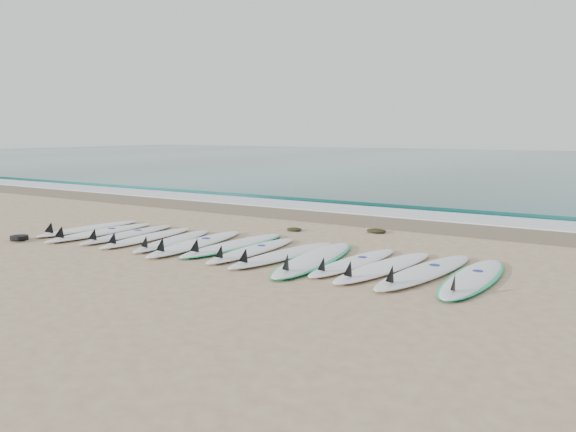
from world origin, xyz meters
The scene contains 22 objects.
ground centered at (0.00, 0.00, 0.00)m, with size 120.00×120.00×0.00m, color tan.
ocean centered at (0.00, 32.50, 0.01)m, with size 120.00×55.00×0.03m, color #185454.
wet_sand_band centered at (0.00, 4.10, 0.01)m, with size 120.00×1.80×0.01m, color brown.
foam_band centered at (0.00, 5.50, 0.02)m, with size 120.00×1.40×0.04m, color silver.
wave_crest centered at (0.00, 7.00, 0.05)m, with size 120.00×1.00×0.10m, color #185454.
surfboard_0 centered at (-3.80, -0.08, 0.05)m, with size 0.61×2.42×0.31m.
surfboard_1 centered at (-3.21, -0.27, 0.06)m, with size 0.54×2.49×0.32m.
surfboard_2 centered at (-2.61, -0.11, 0.05)m, with size 0.63×2.41×0.30m.
surfboard_3 centered at (-2.04, -0.18, 0.05)m, with size 0.61×2.36×0.30m.
surfboard_4 centered at (-1.42, -0.13, 0.05)m, with size 0.86×2.35×0.30m.
surfboard_5 centered at (-0.88, -0.13, 0.06)m, with size 0.80×2.70×0.34m.
surfboard_6 centered at (-0.26, 0.14, 0.05)m, with size 0.78×2.60×0.33m.
surfboard_7 centered at (0.27, -0.07, 0.05)m, with size 0.49×2.37×0.30m.
surfboard_8 centered at (0.89, -0.10, 0.06)m, with size 0.83×2.53×0.32m.
surfboard_9 centered at (1.46, -0.08, 0.05)m, with size 0.97×2.81×0.35m.
surfboard_10 centered at (2.06, 0.03, 0.05)m, with size 0.72×2.36×0.30m.
surfboard_11 centered at (2.57, -0.02, 0.06)m, with size 0.91×2.55×0.32m.
surfboard_12 centered at (3.16, 0.02, 0.06)m, with size 0.94×2.70×0.34m.
surfboard_13 centered at (3.81, 0.06, 0.05)m, with size 0.63×2.50×0.32m.
seaweed_near centered at (-0.23, 2.13, 0.03)m, with size 0.33×0.26×0.06m, color black.
seaweed_far centered at (1.27, 2.81, 0.04)m, with size 0.40×0.31×0.08m, color black.
leash_coil centered at (-4.00, -1.41, 0.05)m, with size 0.46×0.36×0.11m.
Camera 1 is at (5.57, -7.41, 1.96)m, focal length 35.00 mm.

